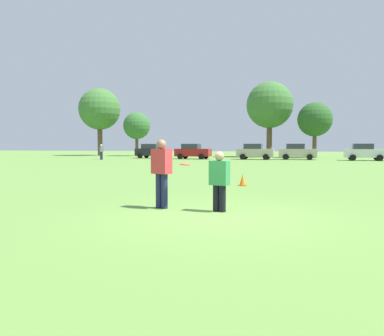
# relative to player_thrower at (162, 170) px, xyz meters

# --- Properties ---
(ground_plane) EXTENTS (190.49, 190.49, 0.00)m
(ground_plane) POSITION_rel_player_thrower_xyz_m (1.56, -0.78, -1.01)
(ground_plane) COLOR #608C3D
(player_thrower) EXTENTS (0.57, 0.46, 1.79)m
(player_thrower) POSITION_rel_player_thrower_xyz_m (0.00, 0.00, 0.00)
(player_thrower) COLOR #1E234C
(player_thrower) RESTS_ON ground
(player_defender) EXTENTS (0.52, 0.38, 1.48)m
(player_defender) POSITION_rel_player_thrower_xyz_m (1.54, -0.16, -0.18)
(player_defender) COLOR black
(player_defender) RESTS_ON ground
(frisbee) EXTENTS (0.27, 0.27, 0.06)m
(frisbee) POSITION_rel_player_thrower_xyz_m (0.64, -0.07, 0.15)
(frisbee) COLOR #E54C33
(traffic_cone) EXTENTS (0.32, 0.32, 0.48)m
(traffic_cone) POSITION_rel_player_thrower_xyz_m (1.48, 6.02, -0.78)
(traffic_cone) COLOR #D8590C
(traffic_cone) RESTS_ON ground
(parked_car_near_left) EXTENTS (4.31, 2.43, 1.82)m
(parked_car_near_left) POSITION_rel_player_thrower_xyz_m (-13.08, 36.36, -0.08)
(parked_car_near_left) COLOR black
(parked_car_near_left) RESTS_ON ground
(parked_car_mid_left) EXTENTS (4.31, 2.43, 1.82)m
(parked_car_mid_left) POSITION_rel_player_thrower_xyz_m (-7.43, 34.80, -0.08)
(parked_car_mid_left) COLOR maroon
(parked_car_mid_left) RESTS_ON ground
(parked_car_center) EXTENTS (4.31, 2.43, 1.82)m
(parked_car_center) POSITION_rel_player_thrower_xyz_m (-0.08, 35.04, -0.08)
(parked_car_center) COLOR #B7AD99
(parked_car_center) RESTS_ON ground
(parked_car_mid_right) EXTENTS (4.31, 2.43, 1.82)m
(parked_car_mid_right) POSITION_rel_player_thrower_xyz_m (4.70, 35.71, -0.08)
(parked_car_mid_right) COLOR #B7AD99
(parked_car_mid_right) RESTS_ON ground
(parked_car_near_right) EXTENTS (4.31, 2.43, 1.82)m
(parked_car_near_right) POSITION_rel_player_thrower_xyz_m (11.61, 34.58, -0.08)
(parked_car_near_right) COLOR silver
(parked_car_near_right) RESTS_ON ground
(bystander_sideline_watcher) EXTENTS (0.44, 0.55, 1.75)m
(bystander_sideline_watcher) POSITION_rel_player_thrower_xyz_m (-16.99, 30.14, -0.02)
(bystander_sideline_watcher) COLOR #1E234C
(bystander_sideline_watcher) RESTS_ON ground
(tree_west_oak) EXTENTS (6.60, 6.60, 10.72)m
(tree_west_oak) POSITION_rel_player_thrower_xyz_m (-25.52, 46.55, 6.36)
(tree_west_oak) COLOR brown
(tree_west_oak) RESTS_ON ground
(tree_west_maple) EXTENTS (4.15, 4.15, 6.74)m
(tree_west_maple) POSITION_rel_player_thrower_xyz_m (-18.94, 45.84, 3.63)
(tree_west_maple) COLOR brown
(tree_west_maple) RESTS_ON ground
(tree_center_elm) EXTENTS (6.46, 6.46, 10.50)m
(tree_center_elm) POSITION_rel_player_thrower_xyz_m (1.20, 44.94, 6.21)
(tree_center_elm) COLOR brown
(tree_center_elm) RESTS_ON ground
(tree_east_birch) EXTENTS (4.46, 4.46, 7.24)m
(tree_east_birch) POSITION_rel_player_thrower_xyz_m (7.09, 42.71, 3.97)
(tree_east_birch) COLOR brown
(tree_east_birch) RESTS_ON ground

